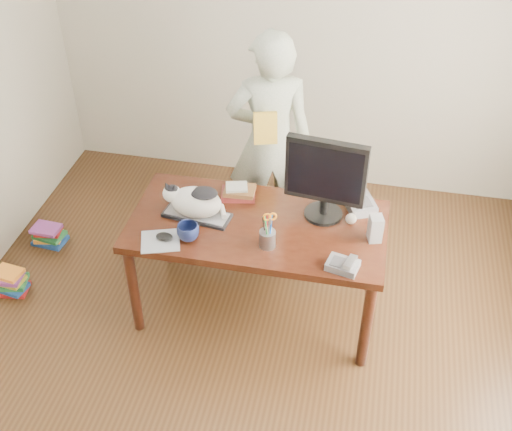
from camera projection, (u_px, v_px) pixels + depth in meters
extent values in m
plane|color=black|center=(238.00, 376.00, 4.00)|extent=(4.50, 4.50, 0.00)
plane|color=beige|center=(301.00, 29.00, 4.89)|extent=(4.00, 0.00, 4.00)
cube|color=black|center=(258.00, 226.00, 4.01)|extent=(1.60, 0.80, 0.05)
cylinder|color=black|center=(134.00, 290.00, 4.10)|extent=(0.07, 0.07, 0.70)
cylinder|color=black|center=(366.00, 325.00, 3.86)|extent=(0.07, 0.07, 0.70)
cylinder|color=black|center=(167.00, 224.00, 4.62)|extent=(0.07, 0.07, 0.70)
cylinder|color=black|center=(373.00, 252.00, 4.39)|extent=(0.07, 0.07, 0.70)
cube|color=black|center=(268.00, 230.00, 4.49)|extent=(1.45, 0.03, 0.50)
cube|color=black|center=(197.00, 215.00, 4.04)|extent=(0.45, 0.22, 0.02)
cube|color=#9A9A9E|center=(197.00, 214.00, 4.03)|extent=(0.41, 0.19, 0.00)
ellipsoid|color=white|center=(196.00, 202.00, 3.98)|extent=(0.35, 0.24, 0.20)
ellipsoid|color=white|center=(172.00, 194.00, 3.98)|extent=(0.13, 0.13, 0.11)
ellipsoid|color=black|center=(172.00, 189.00, 3.95)|extent=(0.09, 0.09, 0.04)
cone|color=black|center=(167.00, 186.00, 3.94)|extent=(0.06, 0.06, 0.07)
cone|color=black|center=(174.00, 187.00, 3.92)|extent=(0.06, 0.06, 0.07)
ellipsoid|color=black|center=(204.00, 193.00, 3.91)|extent=(0.19, 0.16, 0.04)
cylinder|color=white|center=(223.00, 211.00, 4.01)|extent=(0.08, 0.14, 0.05)
cylinder|color=black|center=(323.00, 214.00, 4.05)|extent=(0.27, 0.27, 0.02)
cylinder|color=black|center=(324.00, 205.00, 4.01)|extent=(0.05, 0.05, 0.11)
cube|color=black|center=(326.00, 171.00, 3.83)|extent=(0.50, 0.11, 0.42)
cube|color=black|center=(325.00, 174.00, 3.80)|extent=(0.45, 0.06, 0.35)
cylinder|color=gray|center=(267.00, 239.00, 3.79)|extent=(0.13, 0.13, 0.11)
cylinder|color=black|center=(264.00, 226.00, 3.74)|extent=(0.02, 0.05, 0.16)
cylinder|color=blue|center=(271.00, 228.00, 3.73)|extent=(0.02, 0.04, 0.16)
cylinder|color=red|center=(267.00, 225.00, 3.75)|extent=(0.02, 0.04, 0.16)
cylinder|color=#187C2E|center=(266.00, 229.00, 3.72)|extent=(0.03, 0.03, 0.16)
cylinder|color=#ACACB1|center=(269.00, 226.00, 3.72)|extent=(0.03, 0.03, 0.12)
cylinder|color=#ACACB1|center=(271.00, 225.00, 3.73)|extent=(0.01, 0.03, 0.12)
torus|color=orange|center=(267.00, 217.00, 3.68)|extent=(0.05, 0.04, 0.05)
torus|color=orange|center=(273.00, 216.00, 3.69)|extent=(0.05, 0.04, 0.05)
cube|color=#A1A6AC|center=(160.00, 241.00, 3.86)|extent=(0.28, 0.27, 0.01)
ellipsoid|color=black|center=(164.00, 237.00, 3.86)|extent=(0.12, 0.10, 0.04)
imported|color=#0D1537|center=(188.00, 232.00, 3.84)|extent=(0.19, 0.19, 0.11)
cube|color=slate|center=(343.00, 265.00, 3.66)|extent=(0.20, 0.17, 0.04)
cube|color=#444446|center=(337.00, 262.00, 3.65)|extent=(0.09, 0.10, 0.01)
cube|color=#ACACB1|center=(350.00, 262.00, 3.63)|extent=(0.08, 0.16, 0.05)
cube|color=gray|center=(375.00, 228.00, 3.82)|extent=(0.10, 0.10, 0.17)
sphere|color=silver|center=(351.00, 219.00, 3.97)|extent=(0.07, 0.07, 0.07)
cube|color=#4F1515|center=(238.00, 194.00, 4.20)|extent=(0.24, 0.20, 0.03)
cube|color=brown|center=(240.00, 190.00, 4.18)|extent=(0.20, 0.16, 0.03)
cube|color=silver|center=(237.00, 187.00, 4.17)|extent=(0.16, 0.14, 0.02)
cube|color=slate|center=(360.00, 204.00, 4.10)|extent=(0.24, 0.27, 0.06)
cube|color=#444446|center=(362.00, 203.00, 4.05)|extent=(0.15, 0.15, 0.01)
imported|color=white|center=(270.00, 142.00, 4.57)|extent=(0.70, 0.55, 1.68)
cube|color=gold|center=(265.00, 128.00, 4.31)|extent=(0.18, 0.13, 0.22)
cube|color=#A61718|center=(12.00, 289.00, 4.57)|extent=(0.25, 0.19, 0.03)
cube|color=#184494|center=(12.00, 287.00, 4.55)|extent=(0.23, 0.18, 0.03)
cube|color=#217033|center=(9.00, 282.00, 4.54)|extent=(0.27, 0.22, 0.03)
cube|color=gold|center=(9.00, 280.00, 4.51)|extent=(0.21, 0.16, 0.03)
cube|color=#7D3584|center=(6.00, 277.00, 4.49)|extent=(0.23, 0.17, 0.03)
cube|color=orange|center=(8.00, 273.00, 4.48)|extent=(0.21, 0.17, 0.03)
cube|color=#184494|center=(50.00, 240.00, 4.99)|extent=(0.25, 0.19, 0.03)
cube|color=orange|center=(49.00, 237.00, 4.98)|extent=(0.22, 0.19, 0.03)
cube|color=#217033|center=(50.00, 235.00, 4.95)|extent=(0.24, 0.19, 0.03)
cube|color=#A61718|center=(48.00, 231.00, 4.94)|extent=(0.21, 0.16, 0.03)
cube|color=#7D3584|center=(46.00, 229.00, 4.91)|extent=(0.22, 0.17, 0.03)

